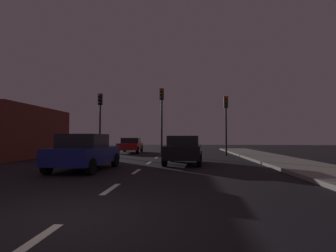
{
  "coord_description": "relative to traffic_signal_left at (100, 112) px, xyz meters",
  "views": [
    {
      "loc": [
        2.07,
        -4.66,
        1.42
      ],
      "look_at": [
        0.87,
        13.08,
        2.18
      ],
      "focal_mm": 28.46,
      "sensor_mm": 36.0,
      "label": 1
    }
  ],
  "objects": [
    {
      "name": "lane_stripe_third",
      "position": [
        4.82,
        -9.8,
        -3.45
      ],
      "size": [
        0.16,
        1.6,
        0.01
      ],
      "primitive_type": "cube",
      "color": "silver",
      "rests_on": "ground_plane"
    },
    {
      "name": "lane_stripe_second",
      "position": [
        4.82,
        -13.6,
        -3.45
      ],
      "size": [
        0.16,
        1.6,
        0.01
      ],
      "primitive_type": "cube",
      "color": "silver",
      "rests_on": "ground_plane"
    },
    {
      "name": "sidewalk_curb_right",
      "position": [
        12.32,
        -9.2,
        -3.38
      ],
      "size": [
        3.0,
        40.0,
        0.15
      ],
      "primitive_type": "cube",
      "color": "gray",
      "rests_on": "ground_plane"
    },
    {
      "name": "lane_stripe_fifth",
      "position": [
        4.82,
        -2.2,
        -3.45
      ],
      "size": [
        0.16,
        1.6,
        0.01
      ],
      "primitive_type": "cube",
      "color": "silver",
      "rests_on": "ground_plane"
    },
    {
      "name": "traffic_signal_left",
      "position": [
        0.0,
        0.0,
        0.0
      ],
      "size": [
        0.32,
        0.38,
        4.94
      ],
      "color": "black",
      "rests_on": "ground_plane"
    },
    {
      "name": "traffic_signal_center",
      "position": [
        4.98,
        0.0,
        0.23
      ],
      "size": [
        0.32,
        0.38,
        5.3
      ],
      "color": "black",
      "rests_on": "ground_plane"
    },
    {
      "name": "car_adjacent_lane",
      "position": [
        2.5,
        -9.57,
        -2.67
      ],
      "size": [
        2.14,
        4.12,
        1.57
      ],
      "color": "navy",
      "rests_on": "ground_plane"
    },
    {
      "name": "storefront_left",
      "position": [
        -5.27,
        -2.68,
        -1.68
      ],
      "size": [
        4.19,
        8.27,
        3.56
      ],
      "primitive_type": "cube",
      "color": "maroon",
      "rests_on": "ground_plane"
    },
    {
      "name": "lane_stripe_sixth",
      "position": [
        4.82,
        1.6,
        -3.45
      ],
      "size": [
        0.16,
        1.6,
        0.01
      ],
      "primitive_type": "cube",
      "color": "silver",
      "rests_on": "ground_plane"
    },
    {
      "name": "car_stopped_ahead",
      "position": [
        6.77,
        -6.52,
        -2.69
      ],
      "size": [
        2.13,
        4.07,
        1.51
      ],
      "color": "black",
      "rests_on": "ground_plane"
    },
    {
      "name": "lane_stripe_seventh",
      "position": [
        4.82,
        5.4,
        -3.45
      ],
      "size": [
        0.16,
        1.6,
        0.01
      ],
      "primitive_type": "cube",
      "color": "silver",
      "rests_on": "ground_plane"
    },
    {
      "name": "ground_plane",
      "position": [
        4.82,
        -9.2,
        -3.46
      ],
      "size": [
        80.0,
        80.0,
        0.0
      ],
      "primitive_type": "plane",
      "color": "black"
    },
    {
      "name": "traffic_signal_right",
      "position": [
        9.99,
        -0.0,
        -0.2
      ],
      "size": [
        0.32,
        0.38,
        4.62
      ],
      "color": "black",
      "rests_on": "ground_plane"
    },
    {
      "name": "lane_stripe_fourth",
      "position": [
        4.82,
        -6.0,
        -3.45
      ],
      "size": [
        0.16,
        1.6,
        0.01
      ],
      "primitive_type": "cube",
      "color": "silver",
      "rests_on": "ground_plane"
    },
    {
      "name": "car_oncoming_far",
      "position": [
        1.74,
        3.66,
        -2.74
      ],
      "size": [
        2.12,
        4.56,
        1.38
      ],
      "color": "#B21919",
      "rests_on": "ground_plane"
    },
    {
      "name": "lane_stripe_nearest",
      "position": [
        4.82,
        -17.4,
        -3.45
      ],
      "size": [
        0.16,
        1.6,
        0.01
      ],
      "primitive_type": "cube",
      "color": "silver",
      "rests_on": "ground_plane"
    }
  ]
}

